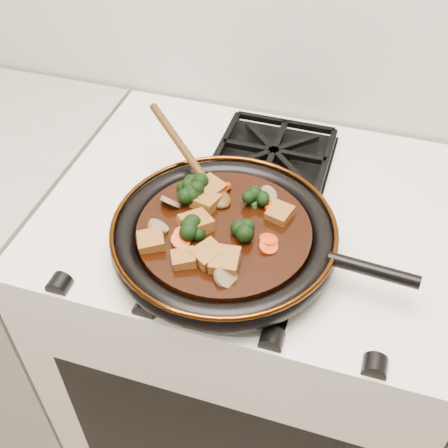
% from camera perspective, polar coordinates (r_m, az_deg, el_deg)
% --- Properties ---
extents(stove, '(0.76, 0.60, 0.90)m').
position_cam_1_polar(stove, '(1.39, 2.44, -11.85)').
color(stove, white).
rests_on(stove, ground).
extents(burner_grate_front, '(0.23, 0.23, 0.03)m').
position_cam_1_polar(burner_grate_front, '(0.94, 1.00, -3.05)').
color(burner_grate_front, black).
rests_on(burner_grate_front, stove).
extents(burner_grate_back, '(0.23, 0.23, 0.03)m').
position_cam_1_polar(burner_grate_back, '(1.14, 5.05, 7.00)').
color(burner_grate_back, black).
rests_on(burner_grate_back, stove).
extents(skillet, '(0.50, 0.37, 0.05)m').
position_cam_1_polar(skillet, '(0.92, 0.11, -1.18)').
color(skillet, black).
rests_on(skillet, burner_grate_front).
extents(braising_sauce, '(0.29, 0.29, 0.02)m').
position_cam_1_polar(braising_sauce, '(0.92, -0.00, -0.93)').
color(braising_sauce, black).
rests_on(braising_sauce, skillet).
extents(tofu_cube_0, '(0.05, 0.05, 0.02)m').
position_cam_1_polar(tofu_cube_0, '(0.86, -4.11, -3.60)').
color(tofu_cube_0, brown).
rests_on(tofu_cube_0, braising_sauce).
extents(tofu_cube_1, '(0.05, 0.05, 0.03)m').
position_cam_1_polar(tofu_cube_1, '(0.95, -1.86, 2.28)').
color(tofu_cube_1, brown).
rests_on(tofu_cube_1, braising_sauce).
extents(tofu_cube_2, '(0.06, 0.07, 0.03)m').
position_cam_1_polar(tofu_cube_2, '(0.91, -2.86, 0.03)').
color(tofu_cube_2, brown).
rests_on(tofu_cube_2, braising_sauce).
extents(tofu_cube_3, '(0.05, 0.05, 0.03)m').
position_cam_1_polar(tofu_cube_3, '(0.85, 0.09, -3.80)').
color(tofu_cube_3, brown).
rests_on(tofu_cube_3, braising_sauce).
extents(tofu_cube_4, '(0.06, 0.05, 0.03)m').
position_cam_1_polar(tofu_cube_4, '(0.89, -7.39, -1.77)').
color(tofu_cube_4, brown).
rests_on(tofu_cube_4, braising_sauce).
extents(tofu_cube_5, '(0.06, 0.06, 0.03)m').
position_cam_1_polar(tofu_cube_5, '(0.97, -1.41, 3.57)').
color(tofu_cube_5, brown).
rests_on(tofu_cube_5, braising_sauce).
extents(tofu_cube_6, '(0.06, 0.06, 0.03)m').
position_cam_1_polar(tofu_cube_6, '(0.86, -1.66, -3.18)').
color(tofu_cube_6, brown).
rests_on(tofu_cube_6, braising_sauce).
extents(tofu_cube_7, '(0.05, 0.05, 0.02)m').
position_cam_1_polar(tofu_cube_7, '(0.93, 5.69, 1.02)').
color(tofu_cube_7, brown).
rests_on(tofu_cube_7, braising_sauce).
extents(broccoli_floret_0, '(0.08, 0.09, 0.07)m').
position_cam_1_polar(broccoli_floret_0, '(0.95, -3.23, 2.85)').
color(broccoli_floret_0, black).
rests_on(broccoli_floret_0, braising_sauce).
extents(broccoli_floret_1, '(0.06, 0.06, 0.05)m').
position_cam_1_polar(broccoli_floret_1, '(0.90, 2.03, -0.77)').
color(broccoli_floret_1, black).
rests_on(broccoli_floret_1, braising_sauce).
extents(broccoli_floret_2, '(0.08, 0.09, 0.07)m').
position_cam_1_polar(broccoli_floret_2, '(0.98, -3.33, 3.80)').
color(broccoli_floret_2, black).
rests_on(broccoli_floret_2, braising_sauce).
extents(broccoli_floret_3, '(0.09, 0.08, 0.06)m').
position_cam_1_polar(broccoli_floret_3, '(0.90, -3.17, -0.58)').
color(broccoli_floret_3, black).
rests_on(broccoli_floret_3, braising_sauce).
extents(broccoli_floret_4, '(0.09, 0.08, 0.06)m').
position_cam_1_polar(broccoli_floret_4, '(0.95, 3.13, 2.13)').
color(broccoli_floret_4, black).
rests_on(broccoli_floret_4, braising_sauce).
extents(broccoli_floret_5, '(0.08, 0.07, 0.07)m').
position_cam_1_polar(broccoli_floret_5, '(0.97, -3.25, 3.75)').
color(broccoli_floret_5, black).
rests_on(broccoli_floret_5, braising_sauce).
extents(carrot_coin_0, '(0.03, 0.03, 0.02)m').
position_cam_1_polar(carrot_coin_0, '(0.89, -4.42, -1.66)').
color(carrot_coin_0, red).
rests_on(carrot_coin_0, braising_sauce).
extents(carrot_coin_1, '(0.03, 0.03, 0.02)m').
position_cam_1_polar(carrot_coin_1, '(0.89, 4.53, -1.67)').
color(carrot_coin_1, red).
rests_on(carrot_coin_1, braising_sauce).
extents(carrot_coin_2, '(0.03, 0.03, 0.01)m').
position_cam_1_polar(carrot_coin_2, '(0.90, -4.23, -1.06)').
color(carrot_coin_2, red).
rests_on(carrot_coin_2, braising_sauce).
extents(carrot_coin_3, '(0.03, 0.03, 0.01)m').
position_cam_1_polar(carrot_coin_3, '(0.95, 5.10, 1.67)').
color(carrot_coin_3, red).
rests_on(carrot_coin_3, braising_sauce).
extents(carrot_coin_4, '(0.03, 0.03, 0.02)m').
position_cam_1_polar(carrot_coin_4, '(0.88, 4.52, -2.27)').
color(carrot_coin_4, red).
rests_on(carrot_coin_4, braising_sauce).
extents(carrot_coin_5, '(0.03, 0.03, 0.03)m').
position_cam_1_polar(carrot_coin_5, '(0.98, -0.21, 3.76)').
color(carrot_coin_5, red).
rests_on(carrot_coin_5, braising_sauce).
extents(mushroom_slice_0, '(0.05, 0.05, 0.03)m').
position_cam_1_polar(mushroom_slice_0, '(0.91, -6.69, -0.30)').
color(mushroom_slice_0, '#7F6349').
rests_on(mushroom_slice_0, braising_sauce).
extents(mushroom_slice_1, '(0.04, 0.05, 0.03)m').
position_cam_1_polar(mushroom_slice_1, '(0.84, 0.17, -5.34)').
color(mushroom_slice_1, '#7F6349').
rests_on(mushroom_slice_1, braising_sauce).
extents(mushroom_slice_2, '(0.04, 0.04, 0.03)m').
position_cam_1_polar(mushroom_slice_2, '(0.95, -5.41, 2.25)').
color(mushroom_slice_2, '#7F6349').
rests_on(mushroom_slice_2, braising_sauce).
extents(mushroom_slice_3, '(0.04, 0.04, 0.03)m').
position_cam_1_polar(mushroom_slice_3, '(0.97, 4.46, 2.99)').
color(mushroom_slice_3, '#7F6349').
rests_on(mushroom_slice_3, braising_sauce).
extents(wooden_spoon, '(0.13, 0.11, 0.23)m').
position_cam_1_polar(wooden_spoon, '(0.99, -2.61, 5.44)').
color(wooden_spoon, '#43290E').
rests_on(wooden_spoon, braising_sauce).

